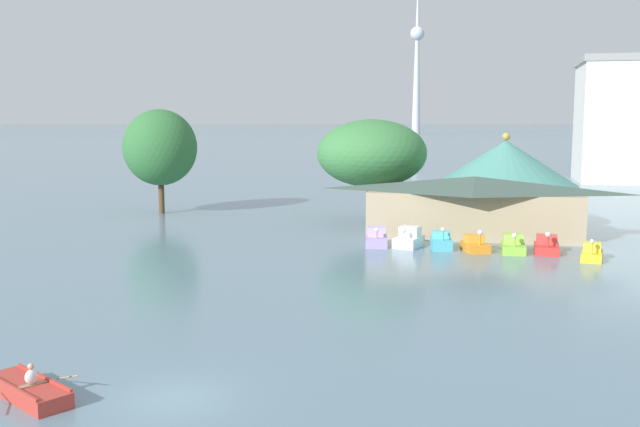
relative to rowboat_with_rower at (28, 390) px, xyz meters
The scene contains 14 objects.
ground_plane 5.01m from the rowboat_with_rower, 12.96° to the left, with size 2000.00×2000.00×0.00m, color slate.
rowboat_with_rower is the anchor object (origin of this frame).
pedal_boat_lavender 33.14m from the rowboat_with_rower, 78.17° to the left, with size 2.02×2.88×1.56m.
pedal_boat_white 33.92m from the rowboat_with_rower, 74.25° to the left, with size 2.19×2.90×1.56m.
pedal_boat_cyan 34.35m from the rowboat_with_rower, 70.25° to the left, with size 1.83×2.51×1.74m.
pedal_boat_orange 34.92m from the rowboat_with_rower, 66.27° to the left, with size 2.25×2.89×1.73m.
pedal_boat_lime 36.21m from the rowboat_with_rower, 62.54° to the left, with size 1.71×2.88×1.60m.
pedal_boat_red 37.63m from the rowboat_with_rower, 59.67° to the left, with size 1.75×2.87×1.70m.
pedal_boat_yellow 37.45m from the rowboat_with_rower, 54.37° to the left, with size 1.71×2.77×1.59m.
boathouse 41.16m from the rowboat_with_rower, 70.50° to the left, with size 17.98×6.81×4.86m.
green_roof_pavilion 48.45m from the rowboat_with_rower, 70.50° to the left, with size 12.53×12.53×8.22m.
shoreline_tree_tall_left 49.42m from the rowboat_with_rower, 110.42° to the left, with size 7.28×7.28×10.35m.
shoreline_tree_mid 45.51m from the rowboat_with_rower, 84.52° to the left, with size 9.99×9.99×9.38m.
distant_broadcast_tower 394.17m from the rowboat_with_rower, 94.25° to the left, with size 7.68×7.68×130.41m.
Camera 1 is at (10.50, -22.15, 9.56)m, focal length 41.13 mm.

